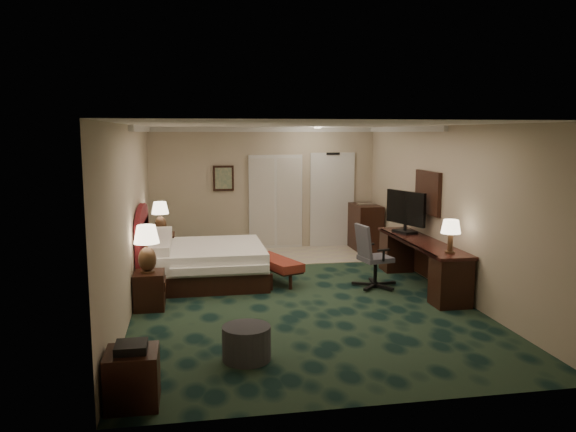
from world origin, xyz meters
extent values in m
cube|color=black|center=(0.00, 0.00, 0.00)|extent=(5.00, 7.50, 0.00)
cube|color=silver|center=(0.00, 0.00, 2.70)|extent=(5.00, 7.50, 0.00)
cube|color=tan|center=(0.00, 3.75, 1.35)|extent=(5.00, 0.00, 2.70)
cube|color=tan|center=(0.00, -3.75, 1.35)|extent=(5.00, 0.00, 2.70)
cube|color=tan|center=(-2.50, 0.00, 1.35)|extent=(0.00, 7.50, 2.70)
cube|color=tan|center=(2.50, 0.00, 1.35)|extent=(0.00, 7.50, 2.70)
cube|color=beige|center=(0.90, 2.90, 0.01)|extent=(3.20, 1.70, 0.01)
cube|color=silver|center=(1.55, 3.72, 1.05)|extent=(1.02, 0.06, 2.18)
cube|color=#BAB8B0|center=(0.25, 3.71, 1.05)|extent=(1.20, 0.06, 2.10)
cube|color=#416458|center=(-0.90, 3.71, 1.60)|extent=(0.45, 0.06, 0.55)
cube|color=white|center=(2.46, 0.60, 1.55)|extent=(0.05, 0.95, 0.75)
cube|color=white|center=(-1.39, 1.10, 0.32)|extent=(2.02, 1.87, 0.64)
cube|color=black|center=(-2.26, -0.28, 0.27)|extent=(0.44, 0.50, 0.55)
cube|color=black|center=(-2.21, 2.22, 0.33)|extent=(0.54, 0.61, 0.67)
cube|color=maroon|center=(-0.18, 0.87, 0.21)|extent=(0.84, 1.30, 0.42)
cylinder|color=#2D2E32|center=(-1.04, -2.44, 0.20)|extent=(0.61, 0.61, 0.40)
cube|color=black|center=(-2.22, -3.32, 0.27)|extent=(0.49, 0.49, 0.53)
cube|color=black|center=(2.19, 0.17, 0.39)|extent=(0.59, 2.74, 0.79)
cube|color=black|center=(2.17, 0.88, 1.17)|extent=(0.40, 0.95, 0.76)
cube|color=black|center=(2.18, 3.20, 0.51)|extent=(0.53, 0.96, 1.01)
camera|label=1|loc=(-1.64, -8.56, 2.58)|focal=35.00mm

